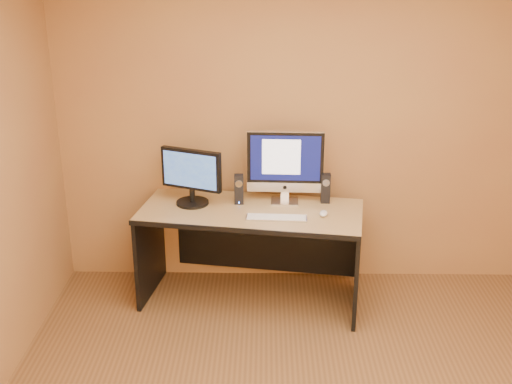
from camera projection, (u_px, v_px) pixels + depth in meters
walls at (334, 231)px, 3.19m from camera, size 4.00×4.00×2.60m
desk at (251, 256)px, 4.98m from camera, size 1.76×0.98×0.77m
imac at (285, 167)px, 4.89m from camera, size 0.60×0.24×0.57m
second_monitor at (192, 177)px, 4.88m from camera, size 0.56×0.42×0.44m
speaker_left at (239, 189)px, 4.93m from camera, size 0.07×0.08×0.23m
speaker_right at (326, 188)px, 4.95m from camera, size 0.07×0.08×0.23m
keyboard at (276, 218)px, 4.67m from camera, size 0.45×0.15×0.02m
mouse at (323, 213)px, 4.73m from camera, size 0.08×0.11×0.04m
cable_a at (288, 196)px, 5.10m from camera, size 0.07×0.22×0.01m
cable_b at (284, 195)px, 5.12m from camera, size 0.12×0.15×0.01m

